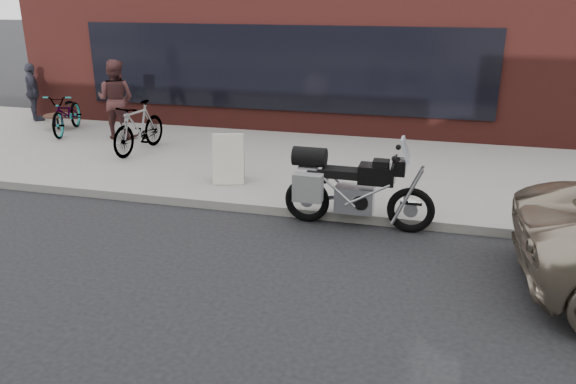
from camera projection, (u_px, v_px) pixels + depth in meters
ground at (232, 378)px, 5.28m from camera, size 120.00×120.00×0.00m
near_sidewalk at (347, 163)px, 11.64m from camera, size 44.00×6.00×0.15m
storefront at (321, 31)px, 17.74m from camera, size 14.00×10.07×4.50m
motorcycle at (348, 188)px, 8.49m from camera, size 2.30×0.74×1.46m
bicycle_front at (67, 113)px, 13.66m from camera, size 1.14×1.97×0.98m
bicycle_rear at (139, 127)px, 12.00m from camera, size 0.70×1.83×1.07m
sandwich_sign at (229, 158)px, 10.15m from camera, size 0.67×0.64×0.89m
cafe_table at (57, 116)px, 14.04m from camera, size 0.65×0.65×0.37m
cafe_patron_left at (116, 99)px, 13.01m from camera, size 0.92×0.74×1.83m
cafe_patron_right at (33, 92)px, 14.86m from camera, size 0.90×0.89×1.52m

